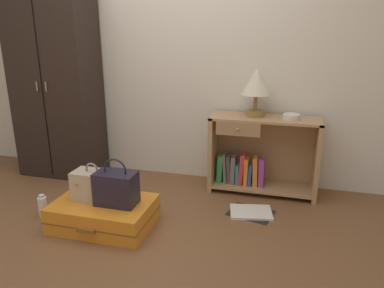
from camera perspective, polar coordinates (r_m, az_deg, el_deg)
The scene contains 11 objects.
ground_plane at distance 2.69m, azimuth -12.16°, elevation -15.77°, with size 9.00×9.00×0.00m, color brown.
back_wall at distance 3.65m, azimuth -2.47°, elevation 14.93°, with size 6.40×0.10×2.60m, color silver.
wardrobe at distance 3.95m, azimuth -20.47°, elevation 8.92°, with size 0.81×0.47×1.90m.
bookshelf at distance 3.43m, azimuth 10.43°, elevation -1.78°, with size 0.98×0.37×0.71m.
table_lamp at distance 3.30m, azimuth 10.06°, elevation 9.23°, with size 0.27×0.27×0.43m.
bowl at distance 3.29m, azimuth 15.32°, elevation 4.15°, with size 0.15×0.15×0.05m, color silver.
suitcase_large at distance 2.94m, azimuth -13.65°, elevation -10.54°, with size 0.75×0.53×0.20m.
train_case at distance 2.91m, azimuth -15.25°, elevation -6.24°, with size 0.30×0.19×0.30m.
handbag at distance 2.79m, azimuth -11.79°, elevation -6.73°, with size 0.30×0.19×0.36m.
bottle at distance 3.22m, azimuth -22.32°, elevation -9.08°, with size 0.07×0.07×0.20m.
open_book_on_floor at distance 3.12m, azimuth 9.22°, elevation -10.51°, with size 0.41×0.35×0.02m.
Camera 1 is at (1.10, -1.98, 1.45)m, focal length 34.04 mm.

